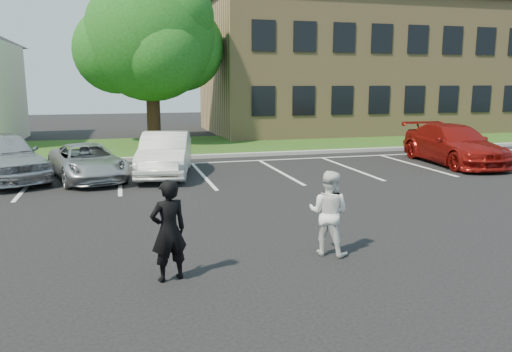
# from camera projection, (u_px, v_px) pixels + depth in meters

# --- Properties ---
(ground_plane) EXTENTS (90.00, 90.00, 0.00)m
(ground_plane) POSITION_uv_depth(u_px,v_px,m) (269.00, 248.00, 9.79)
(ground_plane) COLOR black
(ground_plane) RESTS_ON ground
(curb) EXTENTS (40.00, 0.30, 0.15)m
(curb) POSITION_uv_depth(u_px,v_px,m) (187.00, 157.00, 21.14)
(curb) COLOR gray
(curb) RESTS_ON ground
(grass_strip) EXTENTS (44.00, 8.00, 0.08)m
(grass_strip) POSITION_uv_depth(u_px,v_px,m) (177.00, 146.00, 24.94)
(grass_strip) COLOR #1B3E11
(grass_strip) RESTS_ON ground
(stall_lines) EXTENTS (34.00, 5.36, 0.01)m
(stall_lines) POSITION_uv_depth(u_px,v_px,m) (236.00, 169.00, 18.63)
(stall_lines) COLOR silver
(stall_lines) RESTS_ON ground
(office_building) EXTENTS (22.40, 10.40, 8.30)m
(office_building) POSITION_uv_depth(u_px,v_px,m) (374.00, 68.00, 33.50)
(office_building) COLOR #A38856
(office_building) RESTS_ON ground
(tree) EXTENTS (7.80, 7.20, 8.80)m
(tree) POSITION_uv_depth(u_px,v_px,m) (152.00, 40.00, 25.59)
(tree) COLOR black
(tree) RESTS_ON ground
(man_black_suit) EXTENTS (0.70, 0.56, 1.68)m
(man_black_suit) POSITION_uv_depth(u_px,v_px,m) (169.00, 231.00, 8.04)
(man_black_suit) COLOR black
(man_black_suit) RESTS_ON ground
(man_white_shirt) EXTENTS (0.98, 0.96, 1.60)m
(man_white_shirt) POSITION_uv_depth(u_px,v_px,m) (328.00, 213.00, 9.29)
(man_white_shirt) COLOR white
(man_white_shirt) RESTS_ON ground
(car_silver_west) EXTENTS (3.89, 5.14, 1.63)m
(car_silver_west) POSITION_uv_depth(u_px,v_px,m) (2.00, 156.00, 16.24)
(car_silver_west) COLOR #B0B0B5
(car_silver_west) RESTS_ON ground
(car_silver_minivan) EXTENTS (3.00, 4.63, 1.19)m
(car_silver_minivan) POSITION_uv_depth(u_px,v_px,m) (88.00, 162.00, 16.51)
(car_silver_minivan) COLOR #A6A8AD
(car_silver_minivan) RESTS_ON ground
(car_white_sedan) EXTENTS (2.38, 4.72, 1.49)m
(car_white_sedan) POSITION_uv_depth(u_px,v_px,m) (165.00, 154.00, 17.30)
(car_white_sedan) COLOR silver
(car_white_sedan) RESTS_ON ground
(car_red_compact) EXTENTS (2.56, 5.47, 1.54)m
(car_red_compact) POSITION_uv_depth(u_px,v_px,m) (454.00, 144.00, 19.70)
(car_red_compact) COLOR maroon
(car_red_compact) RESTS_ON ground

